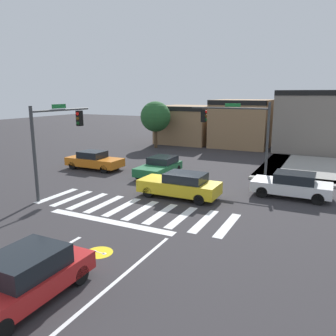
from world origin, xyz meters
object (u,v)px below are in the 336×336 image
car_green (160,167)px  car_orange (94,160)px  traffic_signal_northeast (237,125)px  car_yellow (180,185)px  roadside_tree (156,117)px  traffic_signal_southwest (57,132)px  car_red (24,277)px  car_white (292,185)px

car_green → car_orange: bearing=-86.3°
traffic_signal_northeast → car_yellow: size_ratio=1.23×
car_orange → car_yellow: bearing=-22.5°
car_yellow → roadside_tree: (-9.97, 15.59, 2.64)m
car_yellow → car_green: (-3.52, 4.15, -0.06)m
car_green → traffic_signal_southwest: bearing=-26.4°
car_red → car_white: (5.68, 13.90, 0.01)m
traffic_signal_southwest → car_red: size_ratio=1.26×
traffic_signal_northeast → car_yellow: bearing=78.2°
car_green → car_red: 15.60m
car_green → car_orange: (-5.63, -0.36, 0.04)m
car_green → car_orange: size_ratio=0.92×
traffic_signal_northeast → car_orange: traffic_signal_northeast is taller
traffic_signal_southwest → car_yellow: 7.77m
roadside_tree → car_orange: bearing=-86.0°
car_green → roadside_tree: size_ratio=0.82×
traffic_signal_southwest → car_orange: 7.27m
traffic_signal_southwest → traffic_signal_northeast: bearing=-42.1°
traffic_signal_southwest → car_red: bearing=-141.6°
car_orange → car_green: bearing=3.7°
traffic_signal_northeast → car_red: bearing=85.7°
traffic_signal_southwest → roadside_tree: bearing=10.1°
car_yellow → car_white: size_ratio=1.07×
traffic_signal_northeast → car_red: (-1.33, -17.64, -2.96)m
car_yellow → car_white: 6.41m
traffic_signal_northeast → car_red: traffic_signal_northeast is taller
car_yellow → car_orange: (-9.15, 3.79, -0.03)m
car_green → car_red: bearing=13.2°
traffic_signal_northeast → car_green: size_ratio=1.37×
traffic_signal_northeast → car_white: 6.45m
car_orange → car_white: size_ratio=1.04×
car_yellow → roadside_tree: roadside_tree is taller
car_white → car_red: bearing=-112.2°
car_white → traffic_signal_southwest: bearing=-157.1°
traffic_signal_northeast → car_yellow: (-1.38, -6.61, -2.95)m
traffic_signal_northeast → car_orange: bearing=15.0°
car_white → roadside_tree: 20.38m
traffic_signal_southwest → car_yellow: (6.78, 2.41, -2.93)m
car_yellow → roadside_tree: size_ratio=0.92×
traffic_signal_northeast → car_white: size_ratio=1.31×
car_red → car_orange: bearing=31.8°
traffic_signal_northeast → car_white: (4.35, -3.74, -2.95)m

